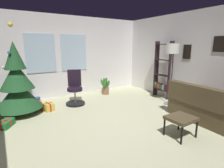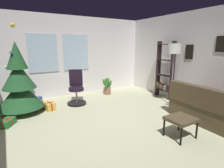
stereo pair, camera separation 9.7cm
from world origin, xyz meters
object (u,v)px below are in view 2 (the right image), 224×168
object	(u,v)px
office_chair	(76,91)
potted_plant	(107,87)
couch	(218,111)
footstool	(181,120)
gift_box_blue	(34,101)
bookshelf	(165,74)
gift_box_green	(7,123)
gift_box_red	(40,105)
floor_lamp	(174,53)
gift_box_gold	(50,106)
holiday_tree	(19,84)

from	to	relation	value
office_chair	potted_plant	world-z (taller)	office_chair
couch	footstool	world-z (taller)	couch
gift_box_blue	bookshelf	xyz separation A→B (m)	(3.86, -1.53, 0.70)
gift_box_green	gift_box_blue	world-z (taller)	gift_box_blue
gift_box_green	office_chair	size ratio (longest dim) A/B	0.40
gift_box_red	office_chair	size ratio (longest dim) A/B	0.24
potted_plant	gift_box_blue	bearing A→B (deg)	174.60
bookshelf	floor_lamp	distance (m)	1.05
gift_box_blue	bookshelf	bearing A→B (deg)	-21.61
gift_box_gold	bookshelf	bearing A→B (deg)	-11.76
gift_box_blue	office_chair	xyz separation A→B (m)	(1.10, -0.65, 0.30)
footstool	gift_box_green	distance (m)	3.65
couch	office_chair	bearing A→B (deg)	126.96
office_chair	bookshelf	bearing A→B (deg)	-17.70
potted_plant	gift_box_red	bearing A→B (deg)	-173.41
gift_box_green	floor_lamp	size ratio (longest dim) A/B	0.23
bookshelf	potted_plant	xyz separation A→B (m)	(-1.46, 1.30, -0.52)
office_chair	couch	bearing A→B (deg)	-53.04
couch	footstool	size ratio (longest dim) A/B	3.72
couch	holiday_tree	size ratio (longest dim) A/B	0.83
gift_box_green	floor_lamp	world-z (taller)	floor_lamp
holiday_tree	gift_box_blue	size ratio (longest dim) A/B	4.94
holiday_tree	couch	bearing A→B (deg)	-38.92
gift_box_gold	bookshelf	size ratio (longest dim) A/B	0.19
footstool	gift_box_green	xyz separation A→B (m)	(-2.84, 2.28, -0.28)
office_chair	floor_lamp	bearing A→B (deg)	-33.05
holiday_tree	potted_plant	distance (m)	2.85
gift_box_red	potted_plant	bearing A→B (deg)	6.59
couch	holiday_tree	xyz separation A→B (m)	(-3.72, 3.01, 0.46)
couch	bookshelf	distance (m)	2.21
couch	floor_lamp	bearing A→B (deg)	85.12
gift_box_green	bookshelf	size ratio (longest dim) A/B	0.22
holiday_tree	bookshelf	distance (m)	4.34
gift_box_green	gift_box_gold	size ratio (longest dim) A/B	1.17
floor_lamp	holiday_tree	bearing A→B (deg)	157.81
gift_box_gold	bookshelf	xyz separation A→B (m)	(3.58, -0.75, 0.69)
holiday_tree	gift_box_gold	xyz separation A→B (m)	(0.66, -0.17, -0.66)
gift_box_blue	office_chair	world-z (taller)	office_chair
gift_box_gold	potted_plant	distance (m)	2.20
footstool	gift_box_red	distance (m)	3.72
couch	gift_box_blue	distance (m)	4.93
gift_box_red	bookshelf	distance (m)	3.99
floor_lamp	potted_plant	xyz separation A→B (m)	(-1.07, 1.96, -1.23)
holiday_tree	bookshelf	bearing A→B (deg)	-12.13
holiday_tree	gift_box_green	size ratio (longest dim) A/B	5.49
gift_box_green	potted_plant	size ratio (longest dim) A/B	0.62
couch	gift_box_green	bearing A→B (deg)	150.44
gift_box_red	gift_box_green	xyz separation A→B (m)	(-0.80, -0.82, -0.03)
footstool	floor_lamp	bearing A→B (deg)	45.94
holiday_tree	bookshelf	size ratio (longest dim) A/B	1.22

